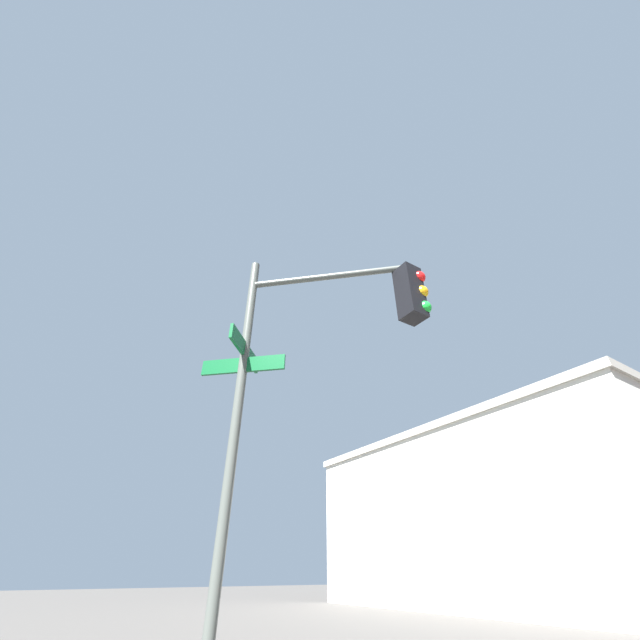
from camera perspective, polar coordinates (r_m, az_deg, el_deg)
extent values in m
cylinder|color=#474C47|center=(4.60, -13.03, -18.42)|extent=(0.12, 0.12, 5.52)
cylinder|color=#474C47|center=(5.44, 1.09, 6.52)|extent=(1.56, 1.69, 0.09)
cube|color=black|center=(5.15, 13.40, 3.89)|extent=(0.28, 0.28, 0.80)
sphere|color=red|center=(5.31, 14.66, 6.18)|extent=(0.18, 0.18, 0.18)
sphere|color=orange|center=(5.16, 15.05, 4.04)|extent=(0.18, 0.18, 0.18)
sphere|color=green|center=(5.02, 15.46, 1.78)|extent=(0.18, 0.18, 0.18)
cube|color=#0F5128|center=(4.97, -11.50, -6.68)|extent=(0.77, 0.84, 0.20)
cube|color=#0F5128|center=(5.07, -11.23, -4.47)|extent=(0.76, 0.71, 0.20)
cube|color=silver|center=(30.33, 31.11, -24.89)|extent=(19.63, 20.08, 8.09)
cube|color=#9D998E|center=(30.96, 28.75, -17.35)|extent=(19.93, 20.38, 0.40)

